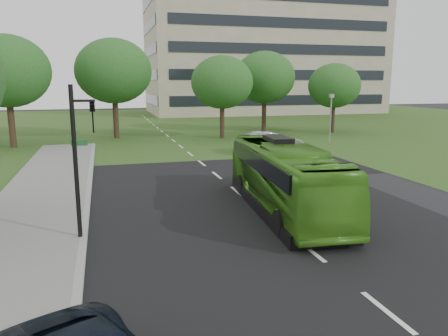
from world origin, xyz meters
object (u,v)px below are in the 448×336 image
sedan (270,142)px  traffic_light (80,151)px  tree_park_a (7,71)px  tree_park_e (334,86)px  camera_pole (331,112)px  bus (284,178)px  tree_park_d (265,77)px  office_building (262,41)px  tree_park_c (222,82)px  tree_park_b (114,71)px

sedan → traffic_light: 20.81m
tree_park_a → tree_park_e: 31.22m
sedan → camera_pole: (6.77, 3.00, 1.98)m
bus → camera_pole: 21.16m
tree_park_d → bus: (-9.80, -28.42, -4.45)m
tree_park_a → camera_pole: (26.33, -5.30, -3.40)m
tree_park_d → traffic_light: 34.97m
office_building → traffic_light: 68.18m
sedan → camera_pole: size_ratio=1.16×
tree_park_c → traffic_light: size_ratio=1.49×
bus → tree_park_c: bearing=85.7°
tree_park_d → tree_park_e: 7.43m
bus → office_building: bearing=75.4°
traffic_light → camera_pole: traffic_light is taller
tree_park_a → tree_park_c: bearing=4.3°
office_building → tree_park_c: (-17.07, -35.29, -7.16)m
tree_park_b → tree_park_e: 22.68m
office_building → tree_park_d: bearing=-109.8°
tree_park_b → camera_pole: (17.83, -9.58, -3.57)m
tree_park_a → tree_park_c: tree_park_a is taller
tree_park_e → camera_pole: 9.56m
office_building → traffic_light: (-28.99, -60.98, -9.39)m
tree_park_a → tree_park_c: (18.40, 1.37, -0.88)m
tree_park_a → traffic_light: 25.36m
tree_park_a → tree_park_e: bearing=5.0°
office_building → sedan: size_ratio=7.96×
tree_park_b → tree_park_c: size_ratio=1.20×
tree_park_a → tree_park_c: 18.47m
traffic_light → camera_pole: 27.50m
tree_park_a → tree_park_b: 9.52m
tree_park_e → camera_pole: tree_park_e is taller
tree_park_b → tree_park_a: bearing=-153.2°
tree_park_d → tree_park_e: size_ratio=1.18×
tree_park_a → tree_park_e: size_ratio=1.25×
office_building → tree_park_c: size_ratio=5.10×
camera_pole → tree_park_d: bearing=103.0°
tree_park_e → camera_pole: (-4.75, -8.00, -2.17)m
sedan → camera_pole: bearing=-67.8°
office_building → tree_park_c: office_building is taller
tree_park_c → traffic_light: (-11.92, -25.69, -2.23)m
tree_park_d → sedan: tree_park_d is taller
tree_park_a → sedan: (19.56, -8.30, -5.38)m
tree_park_c → tree_park_d: (5.91, 4.26, 0.52)m
bus → tree_park_d: bearing=75.8°
tree_park_d → bus: size_ratio=0.86×
tree_park_b → tree_park_d: bearing=4.9°
sedan → bus: bearing=159.1°
tree_park_a → sedan: 21.92m
tree_park_a → traffic_light: tree_park_a is taller
tree_park_a → bus: size_ratio=0.91×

